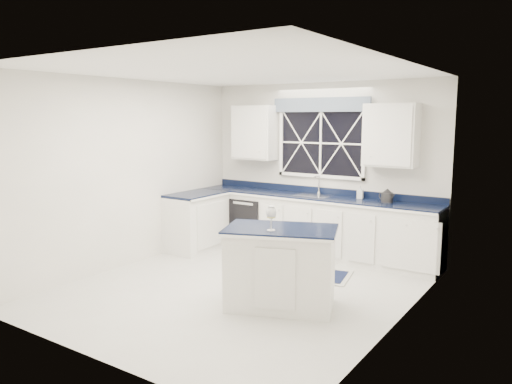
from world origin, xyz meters
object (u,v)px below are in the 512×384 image
Objects in this scene: dishwasher at (254,221)px; faucet at (318,184)px; soap_bottle at (360,192)px; wine_glass at (271,214)px; kettle at (387,196)px; island at (281,267)px.

dishwasher is 2.72× the size of faucet.
dishwasher is 4.25× the size of soap_bottle.
wine_glass is 1.42× the size of soap_bottle.
kettle is at bearing 1.18° from dishwasher.
dishwasher is 1.31m from faucet.
wine_glass is at bearing -116.10° from island.
kettle is (2.28, 0.05, 0.62)m from dishwasher.
faucet is 2.58m from island.
faucet is 1.10× the size of kettle.
wine_glass reaches higher than kettle.
dishwasher is 2.98× the size of kettle.
wine_glass reaches higher than island.
faucet is at bearing -167.34° from kettle.
kettle is 1.00× the size of wine_glass.
island is at bearing -81.27° from kettle.
soap_bottle is at bearing -2.65° from faucet.
island is 0.67m from wine_glass.
dishwasher is at bearing -159.01° from kettle.
wine_glass is at bearing -74.30° from faucet.
kettle is at bearing -7.15° from faucet.
island is 2.35m from kettle.
soap_bottle is at bearing 69.27° from island.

